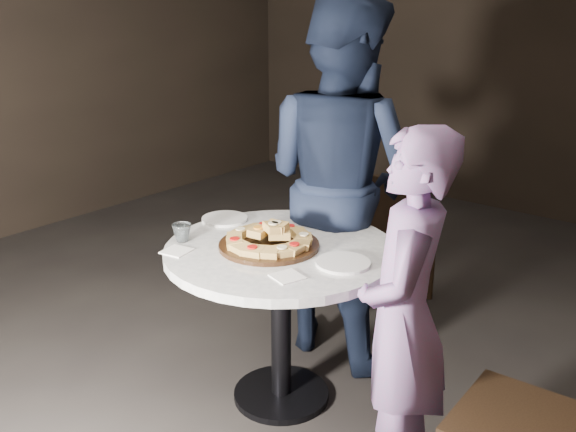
% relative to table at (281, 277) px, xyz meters
% --- Properties ---
extents(floor, '(7.00, 7.00, 0.00)m').
position_rel_table_xyz_m(floor, '(-0.07, -0.06, -0.63)').
color(floor, black).
rests_on(floor, ground).
extents(table, '(1.17, 1.17, 0.77)m').
position_rel_table_xyz_m(table, '(0.00, 0.00, 0.00)').
color(table, black).
rests_on(table, ground).
extents(serving_board, '(0.45, 0.45, 0.02)m').
position_rel_table_xyz_m(serving_board, '(-0.04, -0.03, 0.15)').
color(serving_board, black).
rests_on(serving_board, table).
extents(focaccia_pile, '(0.39, 0.39, 0.10)m').
position_rel_table_xyz_m(focaccia_pile, '(-0.04, -0.03, 0.19)').
color(focaccia_pile, '#B68D46').
rests_on(focaccia_pile, serving_board).
extents(plate_left, '(0.27, 0.27, 0.01)m').
position_rel_table_xyz_m(plate_left, '(-0.44, 0.10, 0.15)').
color(plate_left, white).
rests_on(plate_left, table).
extents(plate_right, '(0.27, 0.27, 0.01)m').
position_rel_table_xyz_m(plate_right, '(0.32, 0.01, 0.15)').
color(plate_right, white).
rests_on(plate_right, table).
extents(water_glass, '(0.12, 0.12, 0.08)m').
position_rel_table_xyz_m(water_glass, '(-0.39, -0.23, 0.18)').
color(water_glass, silver).
rests_on(water_glass, table).
extents(napkin_near, '(0.13, 0.13, 0.01)m').
position_rel_table_xyz_m(napkin_near, '(-0.31, -0.33, 0.15)').
color(napkin_near, white).
rests_on(napkin_near, table).
extents(napkin_far, '(0.14, 0.14, 0.01)m').
position_rel_table_xyz_m(napkin_far, '(0.23, -0.23, 0.15)').
color(napkin_far, white).
rests_on(napkin_far, table).
extents(chair_far, '(0.44, 0.46, 0.86)m').
position_rel_table_xyz_m(chair_far, '(-0.09, 1.12, -0.13)').
color(chair_far, black).
rests_on(chair_far, ground).
extents(chair_right, '(0.47, 0.45, 0.93)m').
position_rel_table_xyz_m(chair_right, '(1.26, -0.12, -0.09)').
color(chair_right, black).
rests_on(chair_right, ground).
extents(diner_navy, '(0.95, 0.77, 1.84)m').
position_rel_table_xyz_m(diner_navy, '(-0.10, 0.59, 0.29)').
color(diner_navy, black).
rests_on(diner_navy, ground).
extents(diner_teal, '(0.52, 0.61, 1.41)m').
position_rel_table_xyz_m(diner_teal, '(0.69, -0.13, 0.08)').
color(diner_teal, slate).
rests_on(diner_teal, ground).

